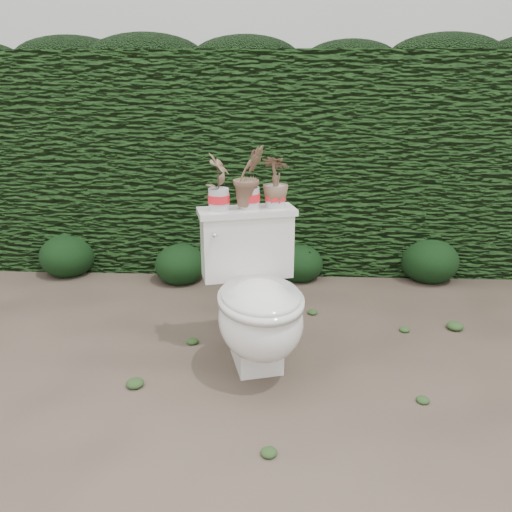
{
  "coord_description": "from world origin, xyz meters",
  "views": [
    {
      "loc": [
        0.23,
        -2.43,
        1.39
      ],
      "look_at": [
        0.12,
        -0.03,
        0.55
      ],
      "focal_mm": 35.0,
      "sensor_mm": 36.0,
      "label": 1
    }
  ],
  "objects_px": {
    "potted_plant_left": "(218,183)",
    "potted_plant_center": "(249,179)",
    "toilet": "(257,302)",
    "potted_plant_right": "(276,183)"
  },
  "relations": [
    {
      "from": "potted_plant_left",
      "to": "potted_plant_center",
      "type": "xyz_separation_m",
      "value": [
        0.15,
        0.04,
        0.02
      ]
    },
    {
      "from": "toilet",
      "to": "potted_plant_left",
      "type": "bearing_deg",
      "value": 120.79
    },
    {
      "from": "potted_plant_center",
      "to": "potted_plant_right",
      "type": "relative_size",
      "value": 1.23
    },
    {
      "from": "toilet",
      "to": "potted_plant_right",
      "type": "height_order",
      "value": "potted_plant_right"
    },
    {
      "from": "toilet",
      "to": "potted_plant_center",
      "type": "relative_size",
      "value": 2.54
    },
    {
      "from": "potted_plant_center",
      "to": "potted_plant_right",
      "type": "xyz_separation_m",
      "value": [
        0.13,
        0.04,
        -0.03
      ]
    },
    {
      "from": "toilet",
      "to": "potted_plant_left",
      "type": "xyz_separation_m",
      "value": [
        -0.2,
        0.19,
        0.56
      ]
    },
    {
      "from": "potted_plant_right",
      "to": "toilet",
      "type": "bearing_deg",
      "value": 88.11
    },
    {
      "from": "toilet",
      "to": "potted_plant_center",
      "type": "height_order",
      "value": "potted_plant_center"
    },
    {
      "from": "toilet",
      "to": "potted_plant_center",
      "type": "xyz_separation_m",
      "value": [
        -0.05,
        0.24,
        0.57
      ]
    }
  ]
}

